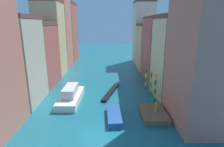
{
  "coord_description": "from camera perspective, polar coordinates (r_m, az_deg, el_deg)",
  "views": [
    {
      "loc": [
        1.47,
        -19.75,
        13.25
      ],
      "look_at": [
        2.35,
        23.28,
        1.5
      ],
      "focal_mm": 29.88,
      "sensor_mm": 36.0,
      "label": 1
    }
  ],
  "objects": [
    {
      "name": "ground_plane",
      "position": [
        46.22,
        -2.94,
        -1.41
      ],
      "size": [
        154.0,
        154.0,
        0.0
      ],
      "primitive_type": "plane",
      "color": "#196070"
    },
    {
      "name": "building_left_1",
      "position": [
        34.17,
        -26.8,
        3.53
      ],
      "size": [
        6.37,
        8.64,
        14.51
      ],
      "color": "#BCB299",
      "rests_on": "ground"
    },
    {
      "name": "building_left_2",
      "position": [
        42.68,
        -21.49,
        5.52
      ],
      "size": [
        6.37,
        10.03,
        13.57
      ],
      "color": "#B25147",
      "rests_on": "ground"
    },
    {
      "name": "building_left_3",
      "position": [
        50.89,
        -18.33,
        10.2
      ],
      "size": [
        6.37,
        7.88,
        18.81
      ],
      "color": "#DBB77A",
      "rests_on": "ground"
    },
    {
      "name": "building_left_4",
      "position": [
        59.34,
        -15.96,
        12.51
      ],
      "size": [
        6.37,
        9.13,
        21.94
      ],
      "color": "#C6705B",
      "rests_on": "ground"
    },
    {
      "name": "building_left_5",
      "position": [
        69.76,
        -13.7,
        12.22
      ],
      "size": [
        6.37,
        11.64,
        20.07
      ],
      "color": "#B25147",
      "rests_on": "ground"
    },
    {
      "name": "building_right_0",
      "position": [
        26.07,
        26.12,
        8.54
      ],
      "size": [
        6.37,
        10.19,
        21.76
      ],
      "color": "#C6705B",
      "rests_on": "ground"
    },
    {
      "name": "building_right_1",
      "position": [
        35.55,
        18.35,
        4.97
      ],
      "size": [
        6.37,
        9.19,
        14.71
      ],
      "color": "beige",
      "rests_on": "ground"
    },
    {
      "name": "building_right_2",
      "position": [
        45.16,
        14.14,
        7.28
      ],
      "size": [
        6.37,
        10.44,
        14.64
      ],
      "color": "#B25147",
      "rests_on": "ground"
    },
    {
      "name": "building_right_3",
      "position": [
        55.87,
        11.17,
        8.11
      ],
      "size": [
        6.37,
        10.86,
        13.09
      ],
      "color": "#DBB77A",
      "rests_on": "ground"
    },
    {
      "name": "building_right_4",
      "position": [
        64.6,
        9.6,
        12.24
      ],
      "size": [
        6.37,
        7.58,
        20.12
      ],
      "color": "beige",
      "rests_on": "ground"
    },
    {
      "name": "waterfront_dock",
      "position": [
        28.67,
        12.52,
        -11.86
      ],
      "size": [
        3.63,
        5.78,
        0.7
      ],
      "color": "brown",
      "rests_on": "ground"
    },
    {
      "name": "person_on_dock",
      "position": [
        28.25,
        13.25,
        -9.9
      ],
      "size": [
        0.36,
        0.36,
        1.57
      ],
      "color": "gold",
      "rests_on": "waterfront_dock"
    },
    {
      "name": "mooring_pole_0",
      "position": [
        32.48,
        13.09,
        -4.29
      ],
      "size": [
        0.36,
        0.36,
        5.1
      ],
      "color": "#197247",
      "rests_on": "ground"
    },
    {
      "name": "mooring_pole_1",
      "position": [
        35.25,
        11.84,
        -3.02
      ],
      "size": [
        0.3,
        0.3,
        4.68
      ],
      "color": "#197247",
      "rests_on": "ground"
    },
    {
      "name": "mooring_pole_2",
      "position": [
        37.85,
        10.35,
        -1.58
      ],
      "size": [
        0.38,
        0.38,
        4.77
      ],
      "color": "#197247",
      "rests_on": "ground"
    },
    {
      "name": "vaporetto_white",
      "position": [
        33.43,
        -12.52,
        -6.65
      ],
      "size": [
        3.55,
        9.21,
        2.67
      ],
      "color": "white",
      "rests_on": "ground"
    },
    {
      "name": "gondola_black",
      "position": [
        36.49,
        -0.37,
        -5.65
      ],
      "size": [
        3.59,
        9.35,
        0.44
      ],
      "color": "black",
      "rests_on": "ground"
    },
    {
      "name": "motorboat_0",
      "position": [
        27.23,
        0.61,
        -12.81
      ],
      "size": [
        2.13,
        5.83,
        0.86
      ],
      "color": "#234C93",
      "rests_on": "ground"
    }
  ]
}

